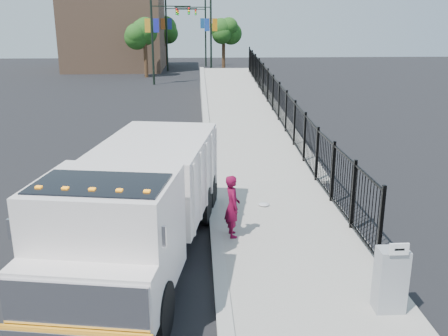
{
  "coord_description": "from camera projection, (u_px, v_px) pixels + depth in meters",
  "views": [
    {
      "loc": [
        -0.45,
        -11.91,
        5.41
      ],
      "look_at": [
        0.32,
        2.0,
        1.21
      ],
      "focal_mm": 40.0,
      "sensor_mm": 36.0,
      "label": 1
    }
  ],
  "objects": [
    {
      "name": "ramp",
      "position": [
        242.0,
        117.0,
        28.38
      ],
      "size": [
        3.95,
        24.06,
        3.19
      ],
      "primitive_type": "cube",
      "rotation": [
        0.06,
        0.0,
        0.0
      ],
      "color": "#9E998E",
      "rests_on": "ground"
    },
    {
      "name": "sidewalk",
      "position": [
        305.0,
        267.0,
        11.14
      ],
      "size": [
        3.55,
        12.0,
        0.12
      ],
      "primitive_type": "cube",
      "color": "#9E998E",
      "rests_on": "ground"
    },
    {
      "name": "curb",
      "position": [
        220.0,
        269.0,
        11.04
      ],
      "size": [
        0.3,
        12.0,
        0.16
      ],
      "primitive_type": "cube",
      "color": "#ADAAA3",
      "rests_on": "ground"
    },
    {
      "name": "utility_cabinet",
      "position": [
        390.0,
        280.0,
        9.26
      ],
      "size": [
        0.55,
        0.4,
        1.25
      ],
      "primitive_type": "cube",
      "color": "gray",
      "rests_on": "sidewalk"
    },
    {
      "name": "ground",
      "position": [
        216.0,
        235.0,
        12.97
      ],
      "size": [
        120.0,
        120.0,
        0.0
      ],
      "primitive_type": "plane",
      "color": "black",
      "rests_on": "ground"
    },
    {
      "name": "truck",
      "position": [
        139.0,
        200.0,
        11.11
      ],
      "size": [
        3.78,
        8.18,
        2.7
      ],
      "rotation": [
        0.0,
        0.0,
        -0.17
      ],
      "color": "black",
      "rests_on": "ground"
    },
    {
      "name": "debris",
      "position": [
        264.0,
        204.0,
        14.64
      ],
      "size": [
        0.33,
        0.33,
        0.08
      ],
      "primitive_type": "ellipsoid",
      "color": "silver",
      "rests_on": "sidewalk"
    },
    {
      "name": "light_pole_3",
      "position": [
        203.0,
        27.0,
        56.08
      ],
      "size": [
        3.77,
        0.22,
        8.0
      ],
      "color": "black",
      "rests_on": "ground"
    },
    {
      "name": "building",
      "position": [
        116.0,
        31.0,
        53.39
      ],
      "size": [
        10.0,
        10.0,
        8.0
      ],
      "primitive_type": "cube",
      "color": "#8C664C",
      "rests_on": "ground"
    },
    {
      "name": "tree_1",
      "position": [
        224.0,
        33.0,
        51.47
      ],
      "size": [
        2.11,
        2.11,
        5.06
      ],
      "color": "#382314",
      "rests_on": "ground"
    },
    {
      "name": "worker",
      "position": [
        232.0,
        206.0,
        12.41
      ],
      "size": [
        0.46,
        0.63,
        1.59
      ],
      "primitive_type": "imported",
      "rotation": [
        0.0,
        0.0,
        1.72
      ],
      "color": "maroon",
      "rests_on": "sidewalk"
    },
    {
      "name": "light_pole_2",
      "position": [
        169.0,
        28.0,
        51.39
      ],
      "size": [
        3.78,
        0.22,
        8.0
      ],
      "color": "black",
      "rests_on": "ground"
    },
    {
      "name": "tree_0",
      "position": [
        145.0,
        34.0,
        46.02
      ],
      "size": [
        2.53,
        2.53,
        5.27
      ],
      "color": "#382314",
      "rests_on": "ground"
    },
    {
      "name": "light_pole_0",
      "position": [
        156.0,
        31.0,
        40.75
      ],
      "size": [
        3.77,
        0.22,
        8.0
      ],
      "color": "black",
      "rests_on": "ground"
    },
    {
      "name": "iron_fence",
      "position": [
        279.0,
        114.0,
        24.37
      ],
      "size": [
        0.1,
        28.0,
        1.8
      ],
      "primitive_type": "cube",
      "color": "black",
      "rests_on": "ground"
    },
    {
      "name": "light_pole_1",
      "position": [
        208.0,
        30.0,
        44.81
      ],
      "size": [
        3.78,
        0.22,
        8.0
      ],
      "color": "black",
      "rests_on": "ground"
    },
    {
      "name": "arrow_sign",
      "position": [
        399.0,
        249.0,
        8.84
      ],
      "size": [
        0.35,
        0.04,
        0.22
      ],
      "primitive_type": "cube",
      "color": "white",
      "rests_on": "utility_cabinet"
    },
    {
      "name": "tree_2",
      "position": [
        165.0,
        31.0,
        58.68
      ],
      "size": [
        2.83,
        2.83,
        5.41
      ],
      "color": "#382314",
      "rests_on": "ground"
    }
  ]
}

